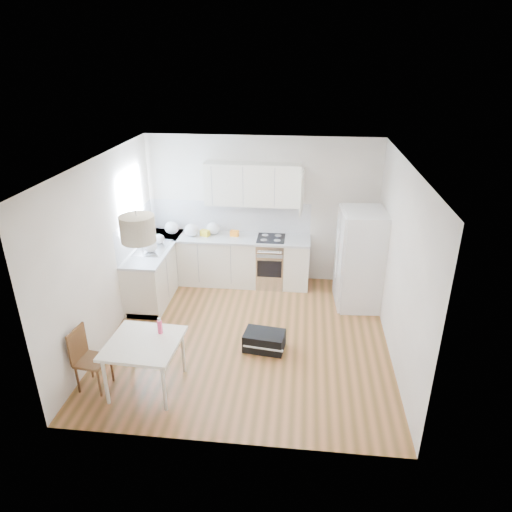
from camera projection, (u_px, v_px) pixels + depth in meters
The scene contains 29 objects.
floor at pixel (248, 337), 7.02m from camera, with size 4.20×4.20×0.00m, color brown.
ceiling at pixel (247, 162), 5.91m from camera, with size 4.20×4.20×0.00m, color white.
wall_back at pixel (262, 210), 8.37m from camera, with size 4.20×4.20×0.00m, color beige.
wall_left at pixel (105, 250), 6.67m from camera, with size 4.20×4.20×0.00m, color beige.
wall_right at pixel (399, 264), 6.26m from camera, with size 4.20×4.20×0.00m, color beige.
window_glassblock at pixel (131, 201), 7.55m from camera, with size 0.02×1.00×1.00m, color #BFE0F9.
cabinets_back at pixel (228, 261), 8.53m from camera, with size 3.00×0.60×0.88m, color white.
cabinets_left at pixel (156, 271), 8.10m from camera, with size 0.60×1.80×0.88m, color white.
counter_back at pixel (227, 238), 8.34m from camera, with size 3.02×0.64×0.04m, color #BCBEC1.
counter_left at pixel (154, 248), 7.92m from camera, with size 0.64×1.82×0.04m, color #BCBEC1.
backsplash_back at pixel (230, 216), 8.48m from camera, with size 3.00×0.01×0.58m, color white.
backsplash_left at pixel (135, 230), 7.82m from camera, with size 0.01×1.80×0.58m, color white.
upper_cabinets at pixel (253, 184), 8.02m from camera, with size 1.70×0.32×0.75m, color white.
range_oven at pixel (271, 262), 8.45m from camera, with size 0.50×0.61×0.88m, color silver, non-canonical shape.
sink at pixel (153, 248), 7.86m from camera, with size 0.50×0.80×0.16m, color silver, non-canonical shape.
refrigerator at pixel (361, 259), 7.62m from camera, with size 0.81×0.84×1.68m, color white, non-canonical shape.
dining_table at pixel (144, 347), 5.72m from camera, with size 0.93×0.93×0.70m.
dining_chair at pixel (92, 359), 5.80m from camera, with size 0.36×0.36×0.85m, color #452714, non-canonical shape.
drink_bottle at pixel (160, 326), 5.82m from camera, with size 0.06×0.06×0.22m, color #F7447C.
gym_bag at pixel (264, 341), 6.69m from camera, with size 0.58×0.38×0.27m, color black.
pendant_lamp at pixel (138, 229), 5.14m from camera, with size 0.40×0.40×0.31m, color #B7A98C.
grocery_bag_a at pixel (172, 228), 8.42m from camera, with size 0.26×0.22×0.24m, color white.
grocery_bag_b at pixel (192, 230), 8.30m from camera, with size 0.27×0.23×0.24m, color white.
grocery_bag_c at pixel (213, 228), 8.41m from camera, with size 0.25×0.22×0.23m, color white.
grocery_bag_d at pixel (159, 239), 8.00m from camera, with size 0.20×0.17×0.18m, color white.
grocery_bag_e at pixel (150, 246), 7.66m from camera, with size 0.24×0.20×0.21m, color white.
snack_orange at pixel (235, 233), 8.34m from camera, with size 0.15×0.10×0.11m, color orange.
snack_yellow at pixel (205, 233), 8.35m from camera, with size 0.16×0.10×0.11m, color yellow.
snack_red at pixel (190, 231), 8.45m from camera, with size 0.15×0.09×0.10m, color red.
Camera 1 is at (0.76, -5.85, 4.00)m, focal length 32.00 mm.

